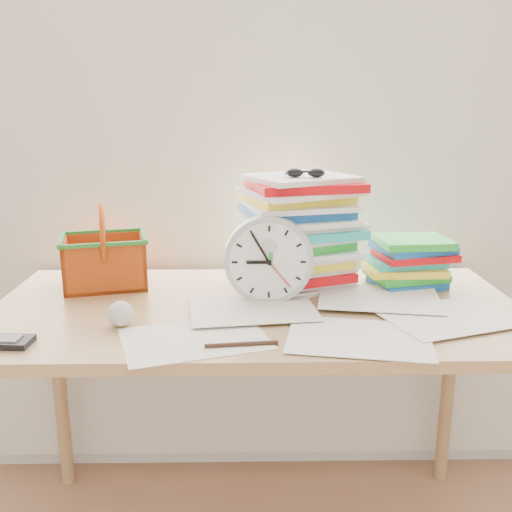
{
  "coord_description": "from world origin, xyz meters",
  "views": [
    {
      "loc": [
        -0.03,
        0.17,
        1.26
      ],
      "look_at": [
        -0.0,
        1.6,
        0.89
      ],
      "focal_mm": 40.0,
      "sensor_mm": 36.0,
      "label": 1
    }
  ],
  "objects_px": {
    "clock": "(269,259)",
    "paper_stack": "(299,232)",
    "book_stack": "(408,261)",
    "basket": "(104,246)",
    "desk": "(257,332)"
  },
  "relations": [
    {
      "from": "desk",
      "to": "book_stack",
      "type": "relative_size",
      "value": 5.67
    },
    {
      "from": "desk",
      "to": "paper_stack",
      "type": "bearing_deg",
      "value": 53.75
    },
    {
      "from": "paper_stack",
      "to": "basket",
      "type": "xyz_separation_m",
      "value": [
        -0.57,
        0.01,
        -0.04
      ]
    },
    {
      "from": "book_stack",
      "to": "basket",
      "type": "xyz_separation_m",
      "value": [
        -0.89,
        0.01,
        0.05
      ]
    },
    {
      "from": "clock",
      "to": "basket",
      "type": "distance_m",
      "value": 0.49
    },
    {
      "from": "desk",
      "to": "basket",
      "type": "height_order",
      "value": "basket"
    },
    {
      "from": "basket",
      "to": "desk",
      "type": "bearing_deg",
      "value": -35.59
    },
    {
      "from": "book_stack",
      "to": "basket",
      "type": "relative_size",
      "value": 1.03
    },
    {
      "from": "paper_stack",
      "to": "book_stack",
      "type": "distance_m",
      "value": 0.33
    },
    {
      "from": "clock",
      "to": "basket",
      "type": "xyz_separation_m",
      "value": [
        -0.47,
        0.15,
        0.0
      ]
    },
    {
      "from": "clock",
      "to": "paper_stack",
      "type": "bearing_deg",
      "value": 55.94
    },
    {
      "from": "clock",
      "to": "basket",
      "type": "height_order",
      "value": "basket"
    },
    {
      "from": "clock",
      "to": "book_stack",
      "type": "bearing_deg",
      "value": 18.71
    },
    {
      "from": "desk",
      "to": "basket",
      "type": "bearing_deg",
      "value": 157.82
    },
    {
      "from": "desk",
      "to": "clock",
      "type": "bearing_deg",
      "value": 45.71
    }
  ]
}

